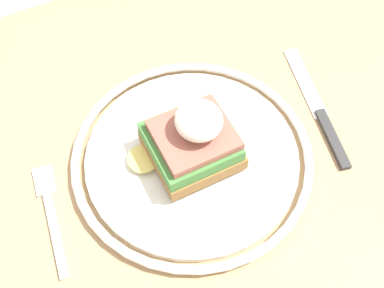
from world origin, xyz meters
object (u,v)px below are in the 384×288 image
(knife, at_px, (320,114))
(plate, at_px, (192,156))
(sandwich, at_px, (192,140))
(fork, at_px, (51,213))

(knife, bearing_deg, plate, 175.14)
(plate, xyz_separation_m, sandwich, (-0.00, -0.00, 0.04))
(plate, distance_m, knife, 0.17)
(sandwich, bearing_deg, plate, 54.77)
(plate, distance_m, fork, 0.17)
(sandwich, distance_m, knife, 0.18)
(fork, bearing_deg, knife, -3.85)
(fork, bearing_deg, sandwich, -3.02)
(plate, relative_size, knife, 1.47)
(plate, xyz_separation_m, knife, (0.17, -0.01, -0.01))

